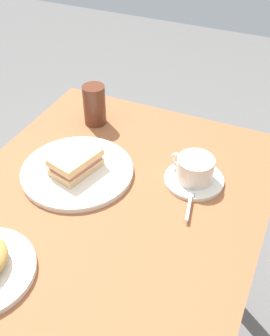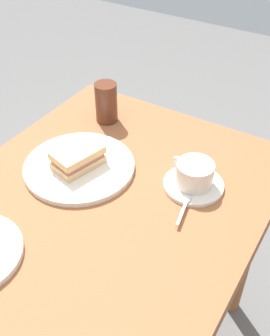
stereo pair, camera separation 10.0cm
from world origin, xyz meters
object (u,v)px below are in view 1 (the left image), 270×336
at_px(dining_table, 94,250).
at_px(spoon, 190,200).
at_px(sandwich_plate, 77,171).
at_px(drinking_glass, 94,105).
at_px(sandwich_front, 76,162).
at_px(coffee_cup, 195,168).
at_px(coffee_saucer, 194,180).

distance_m(dining_table, spoon, 0.25).
relative_size(sandwich_plate, drinking_glass, 2.39).
bearing_deg(dining_table, sandwich_front, 40.23).
bearing_deg(dining_table, sandwich_plate, 39.77).
bearing_deg(dining_table, coffee_cup, -35.03).
relative_size(sandwich_plate, spoon, 2.84).
bearing_deg(drinking_glass, coffee_saucer, -110.98).
bearing_deg(sandwich_plate, sandwich_front, -171.53).
height_order(dining_table, drinking_glass, drinking_glass).
bearing_deg(spoon, coffee_saucer, 11.36).
bearing_deg(spoon, drinking_glass, 59.70).
xyz_separation_m(coffee_saucer, coffee_cup, (0.00, 0.00, 0.04)).
relative_size(dining_table, spoon, 10.28).
xyz_separation_m(dining_table, coffee_saucer, (0.23, -0.16, 0.09)).
height_order(sandwich_front, spoon, sandwich_front).
xyz_separation_m(dining_table, drinking_glass, (0.36, 0.18, 0.15)).
bearing_deg(spoon, sandwich_plate, 92.55).
bearing_deg(sandwich_front, sandwich_plate, 8.47).
xyz_separation_m(dining_table, spoon, (0.15, -0.18, 0.10)).
bearing_deg(coffee_saucer, coffee_cup, 74.73).
relative_size(coffee_saucer, spoon, 1.48).
distance_m(sandwich_plate, drinking_glass, 0.24).
height_order(sandwich_plate, spoon, spoon).
distance_m(sandwich_plate, sandwich_front, 0.03).
bearing_deg(sandwich_plate, drinking_glass, 17.15).
bearing_deg(dining_table, spoon, -49.84).
xyz_separation_m(dining_table, sandwich_front, (0.13, 0.11, 0.13)).
height_order(coffee_saucer, spoon, spoon).
bearing_deg(coffee_cup, sandwich_front, 109.04).
relative_size(coffee_cup, spoon, 1.16).
relative_size(sandwich_plate, coffee_cup, 2.44).
distance_m(sandwich_front, coffee_cup, 0.29).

